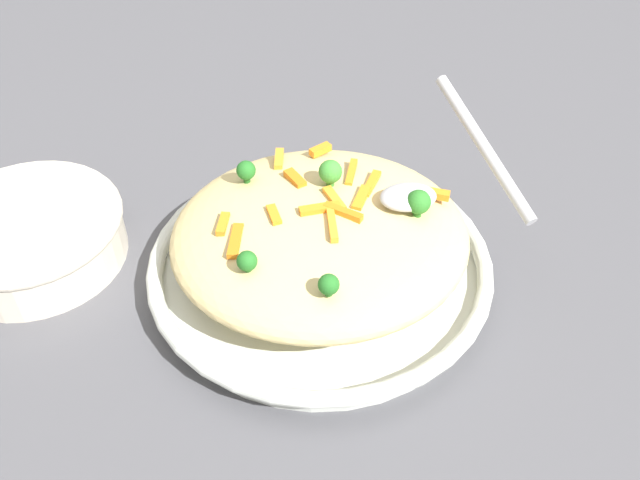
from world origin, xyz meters
TOP-DOWN VIEW (x-y plane):
  - ground_plane at (0.00, 0.00)m, footprint 2.40×2.40m
  - serving_bowl at (0.00, 0.00)m, footprint 0.35×0.35m
  - pasta_mound at (0.00, 0.00)m, footprint 0.30×0.28m
  - carrot_piece_0 at (0.01, -0.02)m, footprint 0.01×0.04m
  - carrot_piece_1 at (-0.03, 0.10)m, footprint 0.01×0.03m
  - carrot_piece_2 at (-0.04, -0.00)m, footprint 0.01×0.03m
  - carrot_piece_3 at (-0.02, 0.05)m, footprint 0.02×0.03m
  - carrot_piece_4 at (0.02, 0.01)m, footprint 0.02×0.04m
  - carrot_piece_5 at (0.06, 0.04)m, footprint 0.03×0.04m
  - carrot_piece_6 at (0.04, 0.01)m, footprint 0.03×0.04m
  - carrot_piece_7 at (0.11, 0.02)m, footprint 0.04×0.03m
  - carrot_piece_8 at (-0.00, 0.00)m, footprint 0.04×0.01m
  - carrot_piece_9 at (0.02, 0.10)m, footprint 0.03×0.02m
  - carrot_piece_10 at (-0.09, 0.00)m, footprint 0.02×0.03m
  - carrot_piece_11 at (-0.08, -0.03)m, footprint 0.02×0.04m
  - carrot_piece_12 at (0.04, 0.06)m, footprint 0.02×0.04m
  - carrot_piece_13 at (0.02, -0.01)m, footprint 0.04×0.03m
  - broccoli_floret_0 at (0.09, -0.01)m, footprint 0.02×0.02m
  - broccoli_floret_1 at (-0.07, 0.06)m, footprint 0.02×0.02m
  - broccoli_floret_2 at (-0.07, -0.06)m, footprint 0.02×0.02m
  - broccoli_floret_3 at (0.02, 0.04)m, footprint 0.02×0.02m
  - broccoli_floret_4 at (-0.01, -0.10)m, footprint 0.02×0.02m
  - serving_spoon at (0.12, 0.01)m, footprint 0.14×0.17m
  - companion_bowl at (-0.30, 0.08)m, footprint 0.20×0.20m

SIDE VIEW (x-z plane):
  - ground_plane at x=0.00m, z-range 0.00..0.00m
  - serving_bowl at x=0.00m, z-range 0.00..0.04m
  - companion_bowl at x=-0.30m, z-range 0.00..0.06m
  - pasta_mound at x=0.00m, z-range 0.03..0.10m
  - carrot_piece_11 at x=-0.08m, z-range 0.09..0.09m
  - carrot_piece_10 at x=-0.09m, z-range 0.09..0.09m
  - carrot_piece_1 at x=-0.03m, z-range 0.09..0.09m
  - carrot_piece_7 at x=0.11m, z-range 0.09..0.10m
  - carrot_piece_9 at x=0.02m, z-range 0.09..0.10m
  - carrot_piece_5 at x=0.06m, z-range 0.09..0.10m
  - carrot_piece_12 at x=0.04m, z-range 0.09..0.10m
  - carrot_piece_2 at x=-0.04m, z-range 0.09..0.10m
  - carrot_piece_3 at x=-0.02m, z-range 0.09..0.10m
  - carrot_piece_6 at x=0.04m, z-range 0.09..0.10m
  - carrot_piece_4 at x=0.02m, z-range 0.09..0.10m
  - carrot_piece_0 at x=0.01m, z-range 0.10..0.10m
  - carrot_piece_13 at x=0.02m, z-range 0.10..0.10m
  - carrot_piece_8 at x=0.00m, z-range 0.10..0.10m
  - broccoli_floret_2 at x=-0.07m, z-range 0.09..0.11m
  - broccoli_floret_4 at x=-0.01m, z-range 0.09..0.11m
  - broccoli_floret_1 at x=-0.07m, z-range 0.09..0.12m
  - broccoli_floret_0 at x=0.09m, z-range 0.09..0.12m
  - broccoli_floret_3 at x=0.02m, z-range 0.10..0.13m
  - serving_spoon at x=0.12m, z-range 0.08..0.15m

